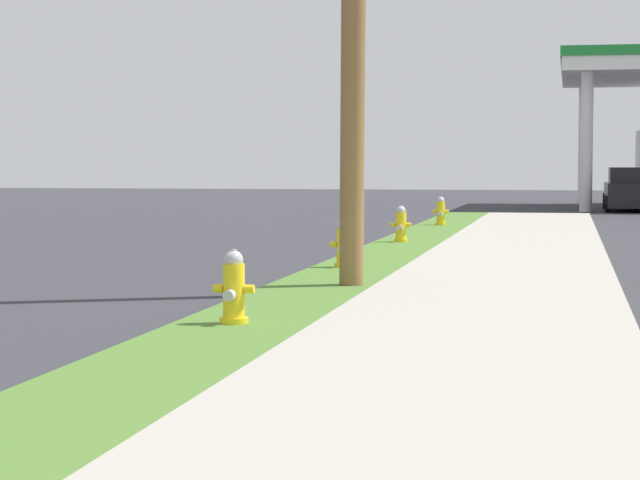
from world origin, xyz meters
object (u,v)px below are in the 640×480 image
at_px(fire_hydrant_second, 234,291).
at_px(car_black_by_near_pump, 632,191).
at_px(fire_hydrant_fourth, 401,226).
at_px(fire_hydrant_third, 344,246).
at_px(fire_hydrant_fifth, 441,212).

xyz_separation_m(fire_hydrant_second, car_black_by_near_pump, (5.54, 34.16, 0.28)).
distance_m(fire_hydrant_second, fire_hydrant_fourth, 13.20).
relative_size(fire_hydrant_third, car_black_by_near_pump, 0.17).
relative_size(fire_hydrant_second, fire_hydrant_fifth, 1.00).
height_order(fire_hydrant_fifth, car_black_by_near_pump, car_black_by_near_pump).
xyz_separation_m(fire_hydrant_fourth, fire_hydrant_fifth, (0.10, 7.13, 0.00)).
distance_m(fire_hydrant_third, fire_hydrant_fourth, 6.32).
bearing_deg(fire_hydrant_fifth, fire_hydrant_fourth, -90.78).
bearing_deg(fire_hydrant_fifth, fire_hydrant_third, -90.65).
relative_size(fire_hydrant_second, car_black_by_near_pump, 0.17).
height_order(fire_hydrant_fourth, car_black_by_near_pump, car_black_by_near_pump).
bearing_deg(fire_hydrant_second, fire_hydrant_fifth, 89.90).
xyz_separation_m(fire_hydrant_fourth, car_black_by_near_pump, (5.60, 20.96, 0.28)).
distance_m(fire_hydrant_fourth, car_black_by_near_pump, 21.70).
xyz_separation_m(fire_hydrant_third, car_black_by_near_pump, (5.66, 27.28, 0.28)).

